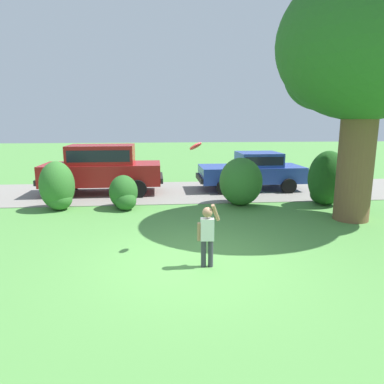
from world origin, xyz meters
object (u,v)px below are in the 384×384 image
(parked_sedan, at_px, (253,170))
(child_thrower, at_px, (207,232))
(frisbee, at_px, (196,146))
(oak_tree_large, at_px, (370,53))
(parked_suv, at_px, (102,167))

(parked_sedan, distance_m, child_thrower, 8.15)
(frisbee, bearing_deg, parked_sedan, 64.97)
(child_thrower, relative_size, frisbee, 4.29)
(oak_tree_large, height_order, parked_suv, oak_tree_large)
(frisbee, bearing_deg, parked_suv, 115.87)
(parked_sedan, height_order, frisbee, frisbee)
(oak_tree_large, bearing_deg, parked_suv, 151.71)
(child_thrower, bearing_deg, parked_suv, 113.39)
(oak_tree_large, relative_size, child_thrower, 5.35)
(oak_tree_large, distance_m, child_thrower, 6.89)
(oak_tree_large, relative_size, parked_sedan, 1.56)
(frisbee, bearing_deg, oak_tree_large, 21.98)
(child_thrower, height_order, frisbee, frisbee)
(oak_tree_large, height_order, parked_sedan, oak_tree_large)
(oak_tree_large, height_order, child_thrower, oak_tree_large)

